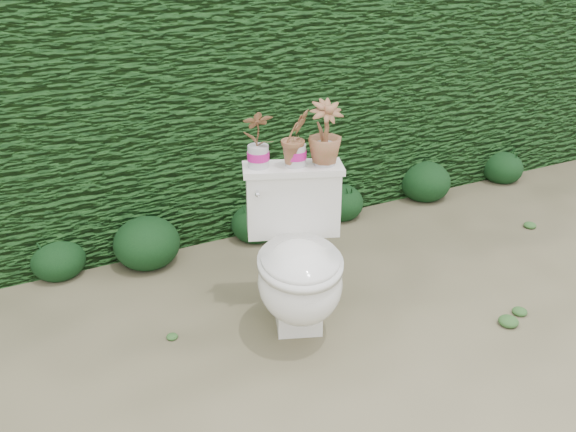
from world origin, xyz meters
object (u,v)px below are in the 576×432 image
potted_plant_left (258,140)px  potted_plant_right (325,135)px  potted_plant_center (296,139)px  toilet (298,263)px

potted_plant_left → potted_plant_right: potted_plant_right is taller
potted_plant_left → potted_plant_right: bearing=172.1°
potted_plant_right → potted_plant_center: bearing=164.0°
potted_plant_left → potted_plant_right: 0.33m
potted_plant_center → potted_plant_right: (0.14, -0.05, 0.02)m
potted_plant_right → potted_plant_left: bearing=164.0°
toilet → potted_plant_right: (0.23, 0.17, 0.57)m
potted_plant_left → potted_plant_center: size_ratio=1.02×
toilet → potted_plant_right: 0.64m
potted_plant_left → toilet: bearing=117.6°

